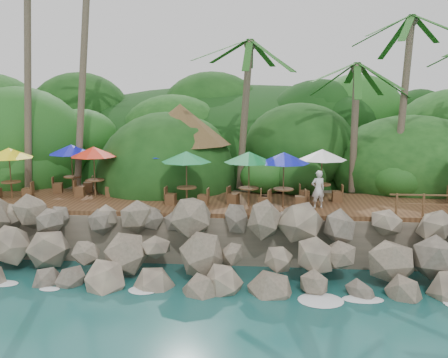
{
  "coord_description": "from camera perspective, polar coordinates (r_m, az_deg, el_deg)",
  "views": [
    {
      "loc": [
        2.0,
        -17.06,
        7.38
      ],
      "look_at": [
        0.0,
        6.0,
        3.4
      ],
      "focal_mm": 39.36,
      "sensor_mm": 36.0,
      "label": 1
    }
  ],
  "objects": [
    {
      "name": "ground",
      "position": [
        18.7,
        -1.63,
        -13.5
      ],
      "size": [
        140.0,
        140.0,
        0.0
      ],
      "primitive_type": "plane",
      "color": "#19514F",
      "rests_on": "ground"
    },
    {
      "name": "land_base",
      "position": [
        33.72,
        1.47,
        -1.06
      ],
      "size": [
        32.0,
        25.2,
        2.1
      ],
      "primitive_type": "cube",
      "color": "gray",
      "rests_on": "ground"
    },
    {
      "name": "jungle_hill",
      "position": [
        41.28,
        2.1,
        -0.55
      ],
      "size": [
        44.8,
        28.0,
        15.4
      ],
      "primitive_type": "ellipsoid",
      "color": "#143811",
      "rests_on": "ground"
    },
    {
      "name": "seawall",
      "position": [
        20.16,
        -0.99,
        -8.25
      ],
      "size": [
        29.0,
        4.0,
        2.3
      ],
      "primitive_type": null,
      "color": "gray",
      "rests_on": "ground"
    },
    {
      "name": "terrace",
      "position": [
        23.72,
        0.0,
        -2.86
      ],
      "size": [
        26.0,
        5.0,
        0.2
      ],
      "primitive_type": "cube",
      "color": "brown",
      "rests_on": "land_base"
    },
    {
      "name": "jungle_foliage",
      "position": [
        32.96,
        1.35,
        -3.18
      ],
      "size": [
        44.0,
        16.0,
        12.0
      ],
      "primitive_type": null,
      "color": "#143811",
      "rests_on": "ground"
    },
    {
      "name": "foam_line",
      "position": [
        18.96,
        -1.52,
        -13.06
      ],
      "size": [
        25.2,
        0.8,
        0.06
      ],
      "color": "white",
      "rests_on": "ground"
    },
    {
      "name": "palms",
      "position": [
        26.25,
        4.61,
        19.58
      ],
      "size": [
        29.08,
        6.85,
        15.34
      ],
      "color": "brown",
      "rests_on": "ground"
    },
    {
      "name": "palapa",
      "position": [
        27.14,
        -5.11,
        6.36
      ],
      "size": [
        5.6,
        5.6,
        4.6
      ],
      "color": "brown",
      "rests_on": "ground"
    },
    {
      "name": "dining_clusters",
      "position": [
        23.37,
        0.44,
        2.43
      ],
      "size": [
        24.68,
        5.06,
        2.53
      ],
      "color": "brown",
      "rests_on": "terrace"
    },
    {
      "name": "waiter",
      "position": [
        22.58,
        10.87,
        -1.18
      ],
      "size": [
        0.72,
        0.58,
        1.73
      ],
      "primitive_type": "imported",
      "rotation": [
        0.0,
        0.0,
        3.43
      ],
      "color": "white",
      "rests_on": "terrace"
    }
  ]
}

